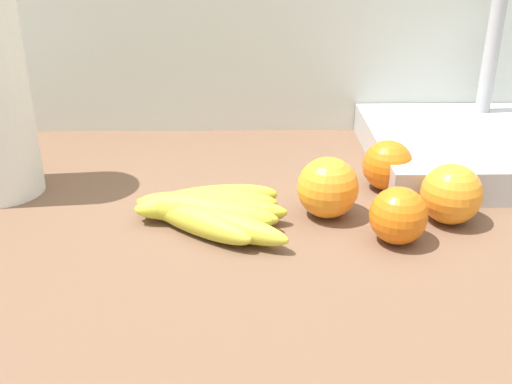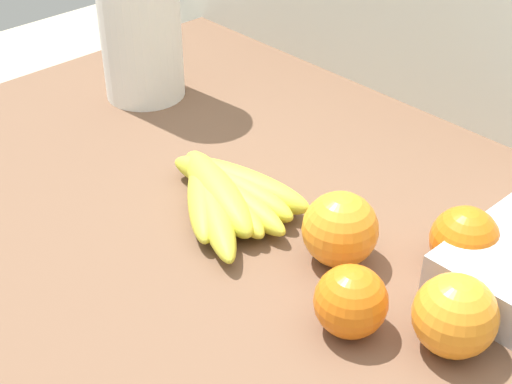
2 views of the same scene
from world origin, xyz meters
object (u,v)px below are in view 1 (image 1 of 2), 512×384
(orange_back_left, at_px, (451,193))
(sink_basin, at_px, (504,146))
(banana_bunch, at_px, (206,211))
(orange_back_right, at_px, (388,165))
(orange_center, at_px, (328,188))
(orange_right, at_px, (398,216))

(orange_back_left, height_order, sink_basin, sink_basin)
(banana_bunch, distance_m, orange_back_right, 0.27)
(orange_center, bearing_deg, orange_right, -42.77)
(sink_basin, bearing_deg, orange_back_right, -155.04)
(orange_center, xyz_separation_m, orange_back_right, (0.09, 0.08, -0.00))
(orange_back_right, bearing_deg, orange_back_left, -59.68)
(banana_bunch, height_order, orange_back_right, orange_back_right)
(orange_center, distance_m, orange_right, 0.10)
(orange_back_left, xyz_separation_m, orange_back_right, (-0.06, 0.10, -0.00))
(banana_bunch, distance_m, orange_back_left, 0.31)
(orange_center, xyz_separation_m, orange_back_left, (0.15, -0.02, -0.00))
(orange_right, bearing_deg, sink_basin, 47.85)
(orange_back_right, xyz_separation_m, sink_basin, (0.20, 0.09, -0.01))
(orange_center, height_order, orange_back_right, orange_center)
(orange_center, height_order, orange_back_left, orange_center)
(banana_bunch, bearing_deg, orange_center, 8.81)
(orange_center, height_order, orange_right, orange_center)
(orange_center, bearing_deg, banana_bunch, -171.19)
(orange_back_right, relative_size, sink_basin, 0.17)
(orange_center, bearing_deg, orange_back_right, 40.89)
(banana_bunch, relative_size, orange_center, 2.63)
(banana_bunch, relative_size, orange_back_right, 2.94)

